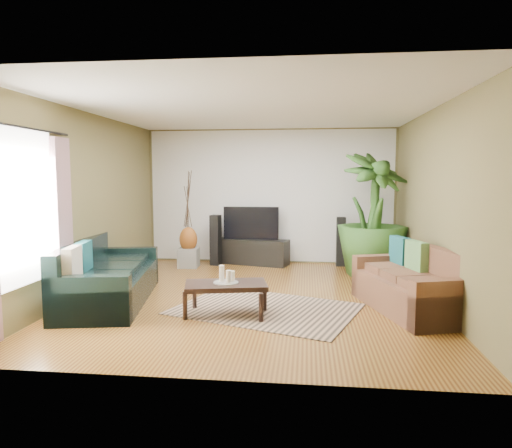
# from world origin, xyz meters

# --- Properties ---
(floor) EXTENTS (5.50, 5.50, 0.00)m
(floor) POSITION_xyz_m (0.00, 0.00, 0.00)
(floor) COLOR brown
(floor) RESTS_ON ground
(ceiling) EXTENTS (5.50, 5.50, 0.00)m
(ceiling) POSITION_xyz_m (0.00, 0.00, 2.70)
(ceiling) COLOR white
(ceiling) RESTS_ON ground
(wall_back) EXTENTS (5.00, 0.00, 5.00)m
(wall_back) POSITION_xyz_m (0.00, 2.75, 1.35)
(wall_back) COLOR brown
(wall_back) RESTS_ON ground
(wall_front) EXTENTS (5.00, 0.00, 5.00)m
(wall_front) POSITION_xyz_m (0.00, -2.75, 1.35)
(wall_front) COLOR brown
(wall_front) RESTS_ON ground
(wall_left) EXTENTS (0.00, 5.50, 5.50)m
(wall_left) POSITION_xyz_m (-2.50, 0.00, 1.35)
(wall_left) COLOR brown
(wall_left) RESTS_ON ground
(wall_right) EXTENTS (0.00, 5.50, 5.50)m
(wall_right) POSITION_xyz_m (2.50, 0.00, 1.35)
(wall_right) COLOR brown
(wall_right) RESTS_ON ground
(backwall_panel) EXTENTS (4.90, 0.00, 4.90)m
(backwall_panel) POSITION_xyz_m (0.00, 2.74, 1.35)
(backwall_panel) COLOR white
(backwall_panel) RESTS_ON ground
(window_pane) EXTENTS (0.00, 1.80, 1.80)m
(window_pane) POSITION_xyz_m (-2.48, -1.60, 1.40)
(window_pane) COLOR white
(window_pane) RESTS_ON ground
(curtain_far) EXTENTS (0.08, 0.35, 2.20)m
(curtain_far) POSITION_xyz_m (-2.43, -0.85, 1.15)
(curtain_far) COLOR gray
(curtain_far) RESTS_ON ground
(curtain_rod) EXTENTS (0.03, 1.90, 0.03)m
(curtain_rod) POSITION_xyz_m (-2.43, -1.60, 2.30)
(curtain_rod) COLOR black
(curtain_rod) RESTS_ON ground
(sofa_left) EXTENTS (1.38, 2.43, 0.85)m
(sofa_left) POSITION_xyz_m (-1.98, -0.46, 0.42)
(sofa_left) COLOR black
(sofa_left) RESTS_ON floor
(sofa_right) EXTENTS (1.29, 1.94, 0.85)m
(sofa_right) POSITION_xyz_m (2.07, -0.45, 0.42)
(sofa_right) COLOR brown
(sofa_right) RESTS_ON floor
(area_rug) EXTENTS (2.69, 2.29, 0.01)m
(area_rug) POSITION_xyz_m (0.22, -0.61, 0.01)
(area_rug) COLOR #A47F60
(area_rug) RESTS_ON floor
(coffee_table) EXTENTS (1.11, 0.76, 0.42)m
(coffee_table) POSITION_xyz_m (-0.26, -0.91, 0.21)
(coffee_table) COLOR black
(coffee_table) RESTS_ON floor
(candle_tray) EXTENTS (0.31, 0.31, 0.01)m
(candle_tray) POSITION_xyz_m (-0.26, -0.91, 0.42)
(candle_tray) COLOR gray
(candle_tray) RESTS_ON coffee_table
(candle_tall) EXTENTS (0.06, 0.06, 0.20)m
(candle_tall) POSITION_xyz_m (-0.32, -0.88, 0.53)
(candle_tall) COLOR white
(candle_tall) RESTS_ON candle_tray
(candle_mid) EXTENTS (0.06, 0.06, 0.16)m
(candle_mid) POSITION_xyz_m (-0.22, -0.95, 0.51)
(candle_mid) COLOR #F1E5CB
(candle_mid) RESTS_ON candle_tray
(candle_short) EXTENTS (0.06, 0.06, 0.13)m
(candle_short) POSITION_xyz_m (-0.19, -0.85, 0.49)
(candle_short) COLOR beige
(candle_short) RESTS_ON candle_tray
(tv_stand) EXTENTS (1.57, 0.81, 0.50)m
(tv_stand) POSITION_xyz_m (-0.36, 2.50, 0.25)
(tv_stand) COLOR black
(tv_stand) RESTS_ON floor
(television) EXTENTS (1.10, 0.06, 0.65)m
(television) POSITION_xyz_m (-0.36, 2.50, 0.83)
(television) COLOR black
(television) RESTS_ON tv_stand
(speaker_left) EXTENTS (0.22, 0.23, 0.99)m
(speaker_left) POSITION_xyz_m (-1.04, 2.31, 0.50)
(speaker_left) COLOR black
(speaker_left) RESTS_ON floor
(speaker_right) EXTENTS (0.17, 0.19, 0.96)m
(speaker_right) POSITION_xyz_m (1.41, 2.50, 0.48)
(speaker_right) COLOR black
(speaker_right) RESTS_ON floor
(potted_plant) EXTENTS (1.71, 1.71, 2.18)m
(potted_plant) POSITION_xyz_m (1.90, 1.73, 1.09)
(potted_plant) COLOR #28501A
(potted_plant) RESTS_ON floor
(plant_pot) EXTENTS (0.40, 0.40, 0.31)m
(plant_pot) POSITION_xyz_m (1.90, 1.73, 0.16)
(plant_pot) COLOR black
(plant_pot) RESTS_ON floor
(pedestal) EXTENTS (0.39, 0.39, 0.37)m
(pedestal) POSITION_xyz_m (-1.52, 2.03, 0.19)
(pedestal) COLOR gray
(pedestal) RESTS_ON floor
(vase) EXTENTS (0.34, 0.34, 0.48)m
(vase) POSITION_xyz_m (-1.52, 2.03, 0.54)
(vase) COLOR brown
(vase) RESTS_ON pedestal
(side_table) EXTENTS (0.54, 0.54, 0.50)m
(side_table) POSITION_xyz_m (-2.25, 0.36, 0.25)
(side_table) COLOR brown
(side_table) RESTS_ON floor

